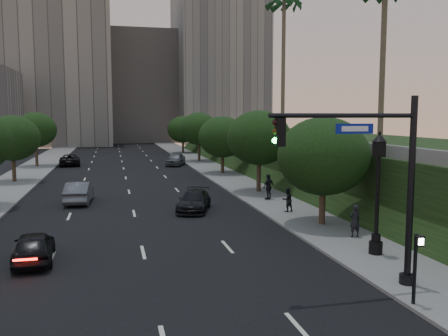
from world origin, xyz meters
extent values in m
plane|color=black|center=(0.00, 0.00, 0.00)|extent=(160.00, 160.00, 0.00)
cube|color=black|center=(0.00, 30.00, 0.01)|extent=(16.00, 140.00, 0.02)
cube|color=slate|center=(10.25, 30.00, 0.07)|extent=(4.50, 140.00, 0.15)
cube|color=slate|center=(-10.25, 30.00, 0.07)|extent=(4.50, 140.00, 0.15)
cube|color=black|center=(22.00, 28.00, 2.00)|extent=(18.00, 90.00, 4.00)
cube|color=slate|center=(13.50, 28.00, 4.35)|extent=(0.35, 90.00, 0.70)
cube|color=gray|center=(-14.00, 92.00, 16.00)|extent=(26.00, 20.00, 32.00)
cube|color=#9D9790|center=(6.00, 102.00, 13.00)|extent=(22.00, 18.00, 26.00)
cube|color=gray|center=(24.00, 96.00, 18.00)|extent=(20.00, 22.00, 36.00)
cylinder|color=#38281C|center=(10.30, 8.00, 1.43)|extent=(0.36, 0.36, 2.86)
ellipsoid|color=black|center=(10.30, 8.00, 4.03)|extent=(5.20, 5.20, 4.42)
cylinder|color=#38281C|center=(10.30, 20.00, 1.61)|extent=(0.36, 0.36, 3.21)
ellipsoid|color=black|center=(10.30, 20.00, 4.53)|extent=(5.20, 5.20, 4.42)
cylinder|color=#38281C|center=(10.30, 33.00, 1.43)|extent=(0.36, 0.36, 2.86)
ellipsoid|color=black|center=(10.30, 33.00, 4.03)|extent=(5.20, 5.20, 4.42)
cylinder|color=#38281C|center=(10.30, 47.00, 1.61)|extent=(0.36, 0.36, 3.21)
ellipsoid|color=black|center=(10.30, 47.00, 4.53)|extent=(5.20, 5.20, 4.42)
cylinder|color=#38281C|center=(10.30, 62.00, 1.43)|extent=(0.36, 0.36, 2.86)
ellipsoid|color=black|center=(10.30, 62.00, 4.03)|extent=(5.20, 5.20, 4.42)
cylinder|color=#38281C|center=(-10.30, 31.00, 1.50)|extent=(0.36, 0.36, 2.99)
ellipsoid|color=black|center=(-10.30, 31.00, 4.22)|extent=(5.00, 5.00, 4.25)
cylinder|color=#38281C|center=(-10.30, 45.00, 1.63)|extent=(0.36, 0.36, 3.26)
ellipsoid|color=black|center=(-10.30, 45.00, 4.59)|extent=(5.00, 5.00, 4.25)
cylinder|color=#4C4233|center=(17.50, 14.00, 10.00)|extent=(0.40, 0.40, 12.00)
cylinder|color=#4C4233|center=(16.00, 30.00, 11.25)|extent=(0.40, 0.40, 14.50)
cylinder|color=black|center=(9.15, -1.73, 3.50)|extent=(0.24, 0.24, 7.00)
cylinder|color=black|center=(9.15, -1.73, 0.25)|extent=(0.56, 0.56, 0.50)
cylinder|color=black|center=(6.45, -1.73, 6.30)|extent=(5.40, 0.16, 0.16)
cube|color=black|center=(4.15, -1.73, 5.75)|extent=(0.32, 0.22, 0.95)
sphere|color=black|center=(3.97, -1.73, 6.08)|extent=(0.20, 0.20, 0.20)
sphere|color=#3F2B0A|center=(3.97, -1.73, 5.78)|extent=(0.20, 0.20, 0.20)
sphere|color=#19F24C|center=(3.97, -1.73, 5.48)|extent=(0.20, 0.20, 0.20)
cube|color=#0B1A90|center=(6.85, -1.73, 5.85)|extent=(1.40, 0.05, 0.35)
cylinder|color=black|center=(10.09, 1.97, 0.35)|extent=(0.60, 0.60, 0.70)
cylinder|color=black|center=(10.09, 1.97, 0.85)|extent=(0.40, 0.40, 0.40)
cylinder|color=black|center=(10.09, 1.97, 2.80)|extent=(0.18, 0.18, 3.60)
cube|color=black|center=(10.09, 1.97, 4.85)|extent=(0.42, 0.42, 0.70)
cone|color=black|center=(10.09, 1.97, 5.35)|extent=(0.64, 0.64, 0.35)
sphere|color=black|center=(10.09, 1.97, 5.55)|extent=(0.14, 0.14, 0.14)
cylinder|color=black|center=(8.23, -3.43, 1.25)|extent=(0.12, 0.12, 2.50)
cube|color=black|center=(8.23, -3.61, 2.30)|extent=(0.30, 0.14, 0.35)
cube|color=white|center=(8.23, -3.69, 2.30)|extent=(0.18, 0.02, 0.22)
imported|color=black|center=(-4.66, 4.66, 0.69)|extent=(1.86, 4.11, 1.37)
imported|color=#53555B|center=(-3.69, 18.80, 0.78)|extent=(1.92, 4.81, 1.55)
imported|color=black|center=(-6.52, 45.81, 0.74)|extent=(2.86, 5.49, 1.48)
imported|color=black|center=(3.94, 14.01, 0.67)|extent=(3.23, 4.97, 1.34)
imported|color=#53555A|center=(6.52, 42.80, 0.81)|extent=(3.36, 5.11, 1.62)
imported|color=black|center=(10.64, 4.87, 0.99)|extent=(0.63, 0.43, 1.67)
imported|color=black|center=(9.63, 11.74, 0.92)|extent=(0.86, 0.74, 1.54)
imported|color=black|center=(9.88, 16.23, 1.09)|extent=(1.18, 0.97, 1.88)
camera|label=1|loc=(-1.27, -16.56, 6.29)|focal=38.00mm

